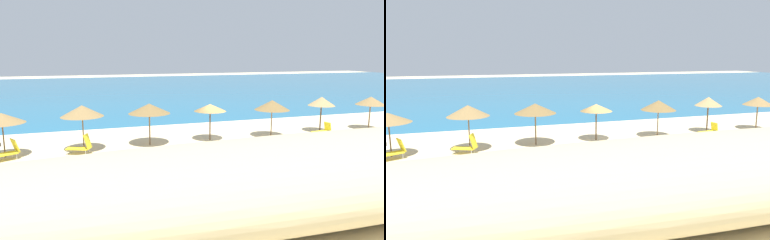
# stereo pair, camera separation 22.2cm
# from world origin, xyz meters

# --- Properties ---
(ground_plane) EXTENTS (160.00, 160.00, 0.00)m
(ground_plane) POSITION_xyz_m (0.00, 0.00, 0.00)
(ground_plane) COLOR beige
(sea_water) EXTENTS (160.00, 63.18, 0.01)m
(sea_water) POSITION_xyz_m (0.00, 38.67, 0.00)
(sea_water) COLOR #1E6B93
(sea_water) RESTS_ON ground_plane
(dune_ridge) EXTENTS (45.04, 6.17, 2.89)m
(dune_ridge) POSITION_xyz_m (1.27, -10.69, 1.45)
(dune_ridge) COLOR #C9B586
(dune_ridge) RESTS_ON ground_plane
(beach_umbrella_0) EXTENTS (2.44, 2.44, 2.49)m
(beach_umbrella_0) POSITION_xyz_m (-12.81, 0.85, 2.21)
(beach_umbrella_0) COLOR brown
(beach_umbrella_0) RESTS_ON ground_plane
(beach_umbrella_1) EXTENTS (2.47, 2.47, 2.72)m
(beach_umbrella_1) POSITION_xyz_m (-8.59, 0.95, 2.39)
(beach_umbrella_1) COLOR brown
(beach_umbrella_1) RESTS_ON ground_plane
(beach_umbrella_2) EXTENTS (2.62, 2.62, 2.62)m
(beach_umbrella_2) POSITION_xyz_m (-4.58, 1.18, 2.31)
(beach_umbrella_2) COLOR brown
(beach_umbrella_2) RESTS_ON ground_plane
(beach_umbrella_3) EXTENTS (2.12, 2.12, 2.42)m
(beach_umbrella_3) POSITION_xyz_m (-0.53, 1.15, 2.18)
(beach_umbrella_3) COLOR brown
(beach_umbrella_3) RESTS_ON ground_plane
(beach_umbrella_4) EXTENTS (2.40, 2.40, 2.55)m
(beach_umbrella_4) POSITION_xyz_m (3.86, 0.75, 2.21)
(beach_umbrella_4) COLOR brown
(beach_umbrella_4) RESTS_ON ground_plane
(beach_umbrella_5) EXTENTS (1.93, 1.93, 2.59)m
(beach_umbrella_5) POSITION_xyz_m (8.14, 1.07, 2.26)
(beach_umbrella_5) COLOR brown
(beach_umbrella_5) RESTS_ON ground_plane
(beach_umbrella_6) EXTENTS (2.18, 2.18, 2.49)m
(beach_umbrella_6) POSITION_xyz_m (12.28, 0.71, 2.18)
(beach_umbrella_6) COLOR brown
(beach_umbrella_6) RESTS_ON ground_plane
(lounge_chair_0) EXTENTS (1.47, 0.77, 0.91)m
(lounge_chair_0) POSITION_xyz_m (7.52, -0.04, 0.36)
(lounge_chair_0) COLOR yellow
(lounge_chair_0) RESTS_ON ground_plane
(lounge_chair_1) EXTENTS (1.60, 1.26, 1.10)m
(lounge_chair_1) POSITION_xyz_m (-12.59, 0.27, 0.47)
(lounge_chair_1) COLOR yellow
(lounge_chair_1) RESTS_ON ground_plane
(lounge_chair_2) EXTENTS (1.49, 1.07, 1.19)m
(lounge_chair_2) POSITION_xyz_m (-8.75, 0.17, 0.48)
(lounge_chair_2) COLOR yellow
(lounge_chair_2) RESTS_ON ground_plane
(beach_ball) EXTENTS (0.33, 0.33, 0.33)m
(beach_ball) POSITION_xyz_m (-10.92, -1.87, 0.16)
(beach_ball) COLOR red
(beach_ball) RESTS_ON ground_plane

